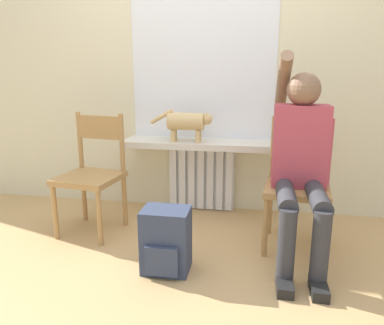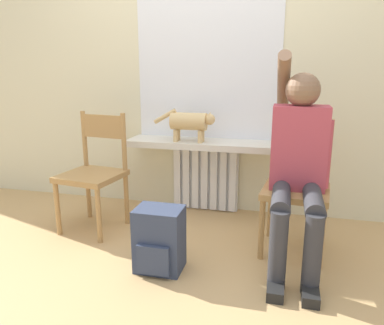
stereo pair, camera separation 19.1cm
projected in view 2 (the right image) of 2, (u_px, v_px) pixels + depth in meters
ground_plane at (164, 278)px, 2.19m from camera, size 12.00×12.00×0.00m
wall_with_window at (209, 48)px, 3.01m from camera, size 7.00×0.06×2.70m
radiator at (205, 177)px, 3.20m from camera, size 0.56×0.08×0.57m
windowsill at (203, 144)px, 3.02m from camera, size 1.22×0.32×0.05m
window_glass at (208, 55)px, 2.99m from camera, size 1.17×0.01×1.34m
chair_left at (94, 171)px, 2.79m from camera, size 0.46×0.46×0.87m
chair_right at (297, 185)px, 2.44m from camera, size 0.45×0.45×0.87m
person at (299, 160)px, 2.27m from camera, size 0.36×1.04×1.30m
cat at (190, 122)px, 2.94m from camera, size 0.50×0.14×0.26m
backpack at (159, 240)px, 2.24m from camera, size 0.28×0.24×0.39m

